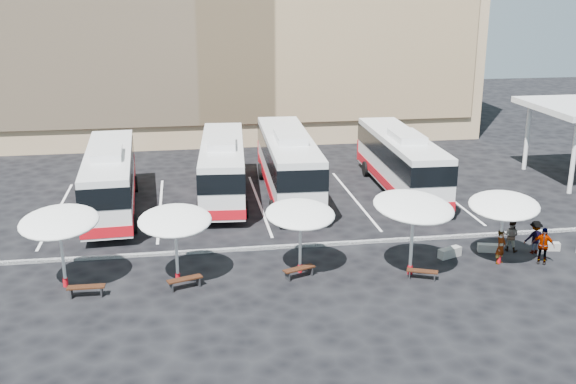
{
  "coord_description": "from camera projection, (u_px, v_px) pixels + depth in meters",
  "views": [
    {
      "loc": [
        -4.38,
        -31.11,
        12.83
      ],
      "look_at": [
        1.0,
        3.0,
        2.2
      ],
      "focal_mm": 42.0,
      "sensor_mm": 36.0,
      "label": 1
    }
  ],
  "objects": [
    {
      "name": "wood_bench_2",
      "position": [
        299.0,
        270.0,
        30.76
      ],
      "size": [
        1.57,
        0.95,
        0.47
      ],
      "rotation": [
        0.0,
        0.0,
        0.38
      ],
      "color": "black",
      "rests_on": "ground"
    },
    {
      "name": "bus_2",
      "position": [
        288.0,
        162.0,
        42.42
      ],
      "size": [
        3.49,
        13.49,
        4.25
      ],
      "rotation": [
        0.0,
        0.0,
        -0.04
      ],
      "color": "silver",
      "rests_on": "ground"
    },
    {
      "name": "bus_1",
      "position": [
        223.0,
        166.0,
        42.08
      ],
      "size": [
        3.57,
        12.57,
        3.94
      ],
      "rotation": [
        0.0,
        0.0,
        -0.08
      ],
      "color": "silver",
      "rests_on": "ground"
    },
    {
      "name": "conc_bench_1",
      "position": [
        489.0,
        248.0,
        33.8
      ],
      "size": [
        1.13,
        0.63,
        0.4
      ],
      "primitive_type": "cube",
      "rotation": [
        0.0,
        0.0,
        -0.27
      ],
      "color": "gray",
      "rests_on": "ground"
    },
    {
      "name": "sunshade_3",
      "position": [
        414.0,
        207.0,
        30.28
      ],
      "size": [
        4.9,
        4.92,
        3.85
      ],
      "rotation": [
        0.0,
        0.0,
        0.43
      ],
      "color": "silver",
      "rests_on": "ground"
    },
    {
      "name": "curb_divider",
      "position": [
        276.0,
        247.0,
        34.25
      ],
      "size": [
        34.0,
        0.25,
        0.15
      ],
      "primitive_type": "cube",
      "color": "black",
      "rests_on": "ground"
    },
    {
      "name": "sunshade_2",
      "position": [
        300.0,
        214.0,
        30.62
      ],
      "size": [
        3.55,
        3.59,
        3.35
      ],
      "rotation": [
        0.0,
        0.0,
        0.12
      ],
      "color": "silver",
      "rests_on": "ground"
    },
    {
      "name": "sunshade_1",
      "position": [
        175.0,
        221.0,
        29.64
      ],
      "size": [
        3.3,
        3.34,
        3.41
      ],
      "rotation": [
        0.0,
        0.0,
        -0.01
      ],
      "color": "silver",
      "rests_on": "ground"
    },
    {
      "name": "sunshade_0",
      "position": [
        59.0,
        222.0,
        29.05
      ],
      "size": [
        3.86,
        3.89,
        3.57
      ],
      "rotation": [
        0.0,
        0.0,
        -0.14
      ],
      "color": "silver",
      "rests_on": "ground"
    },
    {
      "name": "wood_bench_1",
      "position": [
        185.0,
        281.0,
        29.66
      ],
      "size": [
        1.61,
        0.9,
        0.48
      ],
      "rotation": [
        0.0,
        0.0,
        0.33
      ],
      "color": "black",
      "rests_on": "ground"
    },
    {
      "name": "sunshade_4",
      "position": [
        504.0,
        206.0,
        31.6
      ],
      "size": [
        4.36,
        4.38,
        3.44
      ],
      "rotation": [
        0.0,
        0.0,
        -0.43
      ],
      "color": "silver",
      "rests_on": "ground"
    },
    {
      "name": "passenger_3",
      "position": [
        535.0,
        237.0,
        33.44
      ],
      "size": [
        1.1,
        0.64,
        1.69
      ],
      "primitive_type": "imported",
      "rotation": [
        0.0,
        0.0,
        3.15
      ],
      "color": "black",
      "rests_on": "ground"
    },
    {
      "name": "bay_lines",
      "position": [
        259.0,
        203.0,
        41.35
      ],
      "size": [
        24.15,
        12.0,
        0.01
      ],
      "color": "white",
      "rests_on": "ground"
    },
    {
      "name": "passenger_0",
      "position": [
        501.0,
        247.0,
        32.22
      ],
      "size": [
        0.73,
        0.67,
        1.67
      ],
      "primitive_type": "imported",
      "rotation": [
        0.0,
        0.0,
        0.59
      ],
      "color": "black",
      "rests_on": "ground"
    },
    {
      "name": "passenger_1",
      "position": [
        511.0,
        236.0,
        33.75
      ],
      "size": [
        1.0,
        0.98,
        1.62
      ],
      "primitive_type": "imported",
      "rotation": [
        0.0,
        0.0,
        2.41
      ],
      "color": "black",
      "rests_on": "ground"
    },
    {
      "name": "passenger_2",
      "position": [
        543.0,
        246.0,
        32.2
      ],
      "size": [
        1.13,
        0.94,
        1.81
      ],
      "primitive_type": "imported",
      "rotation": [
        0.0,
        0.0,
        -0.56
      ],
      "color": "black",
      "rests_on": "ground"
    },
    {
      "name": "ground",
      "position": [
        278.0,
        252.0,
        33.8
      ],
      "size": [
        120.0,
        120.0,
        0.0
      ],
      "primitive_type": "plane",
      "color": "black",
      "rests_on": "ground"
    },
    {
      "name": "bus_0",
      "position": [
        110.0,
        178.0,
        39.45
      ],
      "size": [
        3.38,
        12.67,
        3.98
      ],
      "rotation": [
        0.0,
        0.0,
        0.05
      ],
      "color": "silver",
      "rests_on": "ground"
    },
    {
      "name": "bus_3",
      "position": [
        401.0,
        160.0,
        43.37
      ],
      "size": [
        3.22,
        12.83,
        4.05
      ],
      "rotation": [
        0.0,
        0.0,
        -0.02
      ],
      "color": "silver",
      "rests_on": "ground"
    },
    {
      "name": "conc_bench_2",
      "position": [
        549.0,
        246.0,
        34.01
      ],
      "size": [
        1.11,
        0.56,
        0.4
      ],
      "primitive_type": "cube",
      "rotation": [
        0.0,
        0.0,
        -0.2
      ],
      "color": "gray",
      "rests_on": "ground"
    },
    {
      "name": "conc_bench_0",
      "position": [
        450.0,
        253.0,
        33.13
      ],
      "size": [
        1.3,
        0.86,
        0.46
      ],
      "primitive_type": "cube",
      "rotation": [
        0.0,
        0.0,
        0.39
      ],
      "color": "gray",
      "rests_on": "ground"
    },
    {
      "name": "wood_bench_0",
      "position": [
        86.0,
        289.0,
        28.86
      ],
      "size": [
        1.6,
        0.46,
        0.49
      ],
      "rotation": [
        0.0,
        0.0,
        -0.02
      ],
      "color": "black",
      "rests_on": "ground"
    },
    {
      "name": "wood_bench_3",
      "position": [
        422.0,
        272.0,
        30.6
      ],
      "size": [
        1.43,
        0.88,
        0.43
      ],
      "rotation": [
        0.0,
        0.0,
        -0.4
      ],
      "color": "black",
      "rests_on": "ground"
    }
  ]
}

